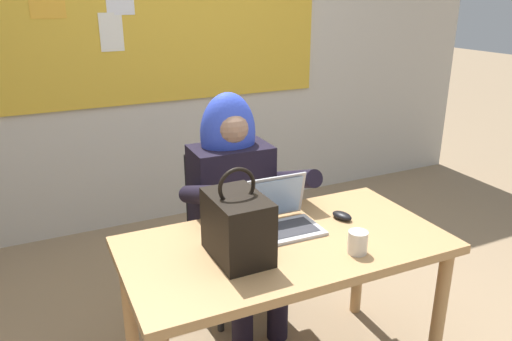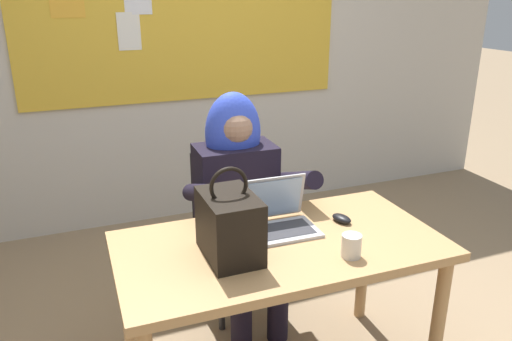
# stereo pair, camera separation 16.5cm
# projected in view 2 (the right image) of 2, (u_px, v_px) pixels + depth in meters

# --- Properties ---
(wall_back_bulletin) EXTENTS (5.75, 2.22, 2.88)m
(wall_back_bulletin) POSITION_uv_depth(u_px,v_px,m) (185.00, 32.00, 3.70)
(wall_back_bulletin) COLOR beige
(wall_back_bulletin) RESTS_ON ground
(desk_main) EXTENTS (1.39, 0.75, 0.73)m
(desk_main) POSITION_uv_depth(u_px,v_px,m) (280.00, 261.00, 2.15)
(desk_main) COLOR tan
(desk_main) RESTS_ON ground
(chair_at_desk) EXTENTS (0.44, 0.44, 0.90)m
(chair_at_desk) POSITION_uv_depth(u_px,v_px,m) (232.00, 221.00, 2.84)
(chair_at_desk) COLOR black
(chair_at_desk) RESTS_ON ground
(person_costumed) EXTENTS (0.60, 0.61, 1.25)m
(person_costumed) POSITION_uv_depth(u_px,v_px,m) (239.00, 191.00, 2.65)
(person_costumed) COLOR black
(person_costumed) RESTS_ON ground
(laptop) EXTENTS (0.30, 0.27, 0.22)m
(laptop) POSITION_uv_depth(u_px,v_px,m) (280.00, 218.00, 2.23)
(laptop) COLOR #B7B7BC
(laptop) RESTS_ON desk_main
(computer_mouse) EXTENTS (0.08, 0.12, 0.03)m
(computer_mouse) POSITION_uv_depth(u_px,v_px,m) (342.00, 218.00, 2.30)
(computer_mouse) COLOR black
(computer_mouse) RESTS_ON desk_main
(handbag) EXTENTS (0.20, 0.30, 0.38)m
(handbag) POSITION_uv_depth(u_px,v_px,m) (230.00, 225.00, 1.97)
(handbag) COLOR black
(handbag) RESTS_ON desk_main
(coffee_mug) EXTENTS (0.08, 0.08, 0.09)m
(coffee_mug) POSITION_uv_depth(u_px,v_px,m) (351.00, 246.00, 1.99)
(coffee_mug) COLOR silver
(coffee_mug) RESTS_ON desk_main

